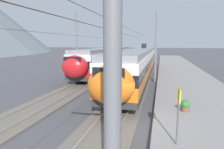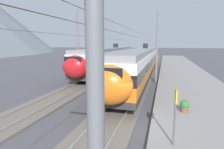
% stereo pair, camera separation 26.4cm
% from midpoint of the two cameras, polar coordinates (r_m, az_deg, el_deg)
% --- Properties ---
extents(ground_plane, '(400.00, 400.00, 0.00)m').
position_cam_midpoint_polar(ground_plane, '(11.23, 5.82, -14.43)').
color(ground_plane, '#4C4C51').
extents(platform_slab, '(120.00, 6.84, 0.34)m').
position_cam_midpoint_polar(platform_slab, '(11.46, 29.62, -14.24)').
color(platform_slab, gray).
rests_on(platform_slab, ground).
extents(track_near, '(120.00, 3.00, 0.28)m').
position_cam_midpoint_polar(track_near, '(11.43, -0.41, -13.56)').
color(track_near, '#6B6359').
rests_on(track_near, ground).
extents(track_far, '(120.00, 3.00, 0.28)m').
position_cam_midpoint_polar(track_far, '(13.89, -23.76, -10.15)').
color(track_far, '#6B6359').
rests_on(track_far, ground).
extents(train_near_platform, '(31.49, 2.95, 4.27)m').
position_cam_midpoint_polar(train_near_platform, '(24.95, 8.32, 4.03)').
color(train_near_platform, '#2D2D30').
rests_on(train_near_platform, track_near).
extents(train_far_track, '(25.28, 3.02, 4.27)m').
position_cam_midpoint_polar(train_far_track, '(29.96, -1.57, 5.00)').
color(train_far_track, '#2D2D30').
rests_on(train_far_track, track_far).
extents(catenary_mast_west, '(41.59, 2.32, 7.77)m').
position_cam_midpoint_polar(catenary_mast_west, '(2.47, -6.16, -2.47)').
color(catenary_mast_west, slate).
rests_on(catenary_mast_west, ground).
extents(catenary_mast_mid, '(41.59, 2.32, 8.19)m').
position_cam_midpoint_polar(catenary_mast_mid, '(22.61, 12.63, 8.50)').
color(catenary_mast_mid, slate).
rests_on(catenary_mast_mid, ground).
extents(catenary_mast_far_side, '(41.59, 2.19, 8.47)m').
position_cam_midpoint_polar(catenary_mast_far_side, '(23.68, -10.76, 8.79)').
color(catenary_mast_far_side, slate).
rests_on(catenary_mast_far_side, ground).
extents(platform_sign, '(0.70, 0.08, 2.39)m').
position_cam_midpoint_polar(platform_sign, '(8.07, 18.87, -8.70)').
color(platform_sign, '#59595B').
rests_on(platform_sign, platform_slab).
extents(potted_plant_by_shelter, '(0.56, 0.56, 0.74)m').
position_cam_midpoint_polar(potted_plant_by_shelter, '(12.58, 20.99, -8.76)').
color(potted_plant_by_shelter, brown).
rests_on(potted_plant_by_shelter, platform_slab).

